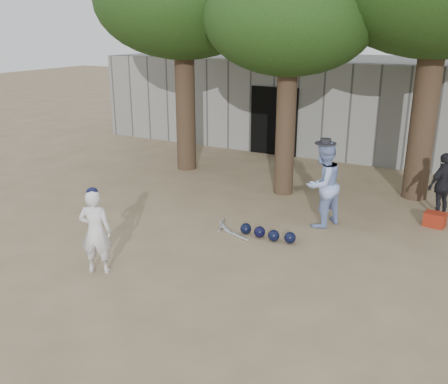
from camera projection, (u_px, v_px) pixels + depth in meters
The scene contains 8 objects.
ground at pixel (172, 249), 9.49m from camera, with size 70.00×70.00×0.00m, color #937C5E.
boy_player at pixel (96, 232), 8.40m from camera, with size 0.54×0.36×1.49m, color white.
spectator_blue at pixel (323, 185), 10.36m from camera, with size 0.88×0.69×1.81m, color #97AFEA.
spectator_dark at pixel (443, 186), 10.88m from camera, with size 0.85×0.36×1.46m, color black.
red_bag at pixel (435, 219), 10.55m from camera, with size 0.42×0.32×0.30m, color maroon.
back_building at pixel (333, 102), 17.66m from camera, with size 16.00×5.24×3.00m.
helmet_row at pixel (267, 233), 9.92m from camera, with size 1.19×0.29×0.23m.
bat_pile at pixel (229, 230), 10.32m from camera, with size 1.04×0.86×0.06m.
Camera 1 is at (4.97, -7.17, 4.03)m, focal length 40.00 mm.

